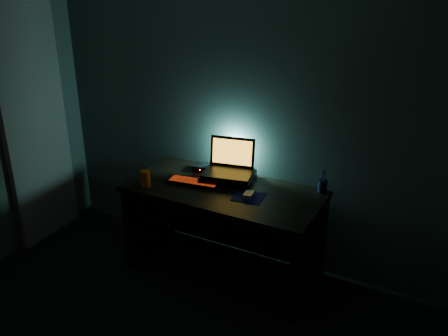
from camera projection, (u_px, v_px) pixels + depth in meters
name	position (u px, v px, depth m)	size (l,w,h in m)	color
room	(58.00, 228.00, 2.28)	(3.50, 4.00, 2.50)	black
desk	(227.00, 216.00, 3.94)	(1.50, 0.70, 0.75)	black
curtain	(33.00, 114.00, 4.20)	(0.06, 0.65, 2.30)	#B1AC8E
riser	(228.00, 177.00, 3.91)	(0.40, 0.30, 0.06)	black
laptop	(230.00, 164.00, 3.92)	(0.42, 0.35, 0.26)	black
keyboard	(194.00, 182.00, 3.87)	(0.41, 0.18, 0.02)	black
mousepad	(249.00, 197.00, 3.66)	(0.22, 0.20, 0.00)	#0C1255
mouse	(249.00, 195.00, 3.66)	(0.06, 0.11, 0.03)	gray
pen_cup	(323.00, 186.00, 3.72)	(0.07, 0.07, 0.10)	black
juice_glass	(145.00, 178.00, 3.82)	(0.07, 0.07, 0.12)	orange
router	(202.00, 167.00, 4.11)	(0.16, 0.14, 0.05)	black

